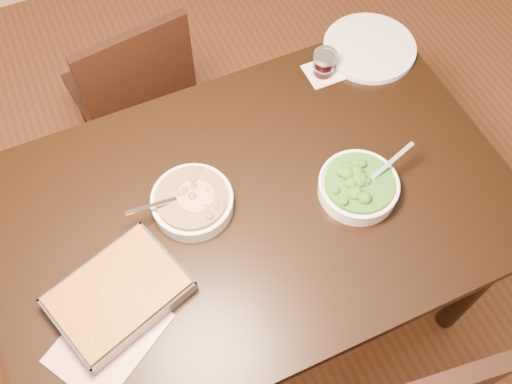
{
  "coord_description": "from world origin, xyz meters",
  "views": [
    {
      "loc": [
        -0.3,
        -0.69,
        2.09
      ],
      "look_at": [
        0.01,
        0.0,
        0.8
      ],
      "focal_mm": 40.0,
      "sensor_mm": 36.0,
      "label": 1
    }
  ],
  "objects_px": {
    "table": "(254,219)",
    "wine_tumbler": "(324,63)",
    "baking_dish": "(119,294)",
    "chair_far": "(135,92)",
    "dinner_plate": "(369,48)",
    "stew_bowl": "(192,201)",
    "broccoli_bowl": "(358,186)"
  },
  "relations": [
    {
      "from": "table",
      "to": "wine_tumbler",
      "type": "distance_m",
      "value": 0.53
    },
    {
      "from": "baking_dish",
      "to": "chair_far",
      "type": "distance_m",
      "value": 0.95
    },
    {
      "from": "wine_tumbler",
      "to": "dinner_plate",
      "type": "bearing_deg",
      "value": 8.06
    },
    {
      "from": "chair_far",
      "to": "baking_dish",
      "type": "bearing_deg",
      "value": 64.96
    },
    {
      "from": "table",
      "to": "wine_tumbler",
      "type": "height_order",
      "value": "wine_tumbler"
    },
    {
      "from": "stew_bowl",
      "to": "chair_far",
      "type": "height_order",
      "value": "chair_far"
    },
    {
      "from": "table",
      "to": "baking_dish",
      "type": "distance_m",
      "value": 0.44
    },
    {
      "from": "stew_bowl",
      "to": "baking_dish",
      "type": "height_order",
      "value": "stew_bowl"
    },
    {
      "from": "dinner_plate",
      "to": "chair_far",
      "type": "distance_m",
      "value": 0.86
    },
    {
      "from": "stew_bowl",
      "to": "table",
      "type": "bearing_deg",
      "value": -19.83
    },
    {
      "from": "broccoli_bowl",
      "to": "chair_far",
      "type": "relative_size",
      "value": 0.29
    },
    {
      "from": "dinner_plate",
      "to": "chair_far",
      "type": "relative_size",
      "value": 0.35
    },
    {
      "from": "table",
      "to": "wine_tumbler",
      "type": "relative_size",
      "value": 17.36
    },
    {
      "from": "wine_tumbler",
      "to": "chair_far",
      "type": "bearing_deg",
      "value": 142.07
    },
    {
      "from": "table",
      "to": "chair_far",
      "type": "relative_size",
      "value": 1.67
    },
    {
      "from": "table",
      "to": "stew_bowl",
      "type": "relative_size",
      "value": 5.74
    },
    {
      "from": "stew_bowl",
      "to": "wine_tumbler",
      "type": "distance_m",
      "value": 0.61
    },
    {
      "from": "dinner_plate",
      "to": "chair_far",
      "type": "bearing_deg",
      "value": 151.31
    },
    {
      "from": "baking_dish",
      "to": "dinner_plate",
      "type": "distance_m",
      "value": 1.08
    },
    {
      "from": "broccoli_bowl",
      "to": "wine_tumbler",
      "type": "xyz_separation_m",
      "value": [
        0.11,
        0.42,
        0.01
      ]
    },
    {
      "from": "stew_bowl",
      "to": "broccoli_bowl",
      "type": "height_order",
      "value": "same"
    },
    {
      "from": "stew_bowl",
      "to": "dinner_plate",
      "type": "relative_size",
      "value": 0.83
    },
    {
      "from": "broccoli_bowl",
      "to": "chair_far",
      "type": "distance_m",
      "value": 0.98
    },
    {
      "from": "table",
      "to": "stew_bowl",
      "type": "xyz_separation_m",
      "value": [
        -0.15,
        0.06,
        0.13
      ]
    },
    {
      "from": "broccoli_bowl",
      "to": "dinner_plate",
      "type": "relative_size",
      "value": 0.84
    },
    {
      "from": "baking_dish",
      "to": "dinner_plate",
      "type": "bearing_deg",
      "value": 7.37
    },
    {
      "from": "stew_bowl",
      "to": "dinner_plate",
      "type": "height_order",
      "value": "stew_bowl"
    },
    {
      "from": "wine_tumbler",
      "to": "chair_far",
      "type": "relative_size",
      "value": 0.1
    },
    {
      "from": "dinner_plate",
      "to": "broccoli_bowl",
      "type": "bearing_deg",
      "value": -123.45
    },
    {
      "from": "broccoli_bowl",
      "to": "baking_dish",
      "type": "height_order",
      "value": "broccoli_bowl"
    },
    {
      "from": "table",
      "to": "baking_dish",
      "type": "height_order",
      "value": "baking_dish"
    },
    {
      "from": "baking_dish",
      "to": "table",
      "type": "bearing_deg",
      "value": -3.18
    }
  ]
}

